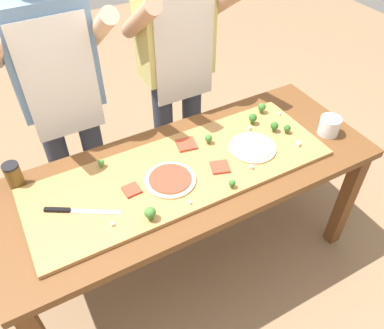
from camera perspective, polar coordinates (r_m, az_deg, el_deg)
ground_plane at (r=2.46m, az=-0.35°, el=-13.50°), size 8.00×8.00×0.00m
prep_table at (r=1.94m, az=-0.43°, el=-2.69°), size 1.84×0.73×0.76m
cutting_board at (r=1.84m, az=-1.62°, el=-0.99°), size 1.44×0.50×0.02m
chefs_knife at (r=1.73m, az=-17.09°, el=-6.42°), size 0.29×0.18×0.02m
pizza_whole_tomato_red at (r=1.78m, az=-3.19°, el=-2.18°), size 0.24×0.24×0.02m
pizza_whole_white_garlic at (r=1.97m, az=8.78°, el=2.47°), size 0.24×0.24×0.02m
pizza_slice_far_left at (r=1.85m, az=4.08°, el=-0.37°), size 0.10×0.10×0.01m
pizza_slice_far_right at (r=1.96m, az=-0.82°, el=2.95°), size 0.11×0.11×0.01m
pizza_slice_near_right at (r=1.76m, az=-8.77°, el=-3.66°), size 0.08×0.08×0.01m
broccoli_floret_center_right at (r=1.96m, az=2.41°, el=3.79°), size 0.04×0.04×0.05m
broccoli_floret_back_mid at (r=1.88m, az=-13.06°, el=0.27°), size 0.03×0.03×0.04m
broccoli_floret_back_right at (r=2.09m, az=13.66°, el=5.10°), size 0.04×0.04×0.05m
broccoli_floret_back_left at (r=2.11m, az=8.82°, el=6.68°), size 0.04×0.04×0.06m
broccoli_floret_front_right at (r=1.75m, az=5.83°, el=-2.71°), size 0.03×0.03×0.04m
broccoli_floret_front_mid at (r=1.62m, az=-6.12°, el=-6.99°), size 0.05×0.05×0.06m
broccoli_floret_front_left at (r=2.20m, az=10.10°, el=8.19°), size 0.04×0.04×0.06m
broccoli_floret_center_left at (r=2.08m, az=11.88°, el=5.48°), size 0.04×0.04×0.06m
cheese_crumble_a at (r=1.86m, az=8.56°, el=-0.38°), size 0.03×0.03×0.02m
cheese_crumble_b at (r=2.08m, az=8.29°, el=5.23°), size 0.02×0.02×0.02m
cheese_crumble_c at (r=1.64m, az=-11.48°, el=-8.49°), size 0.01×0.01×0.01m
cheese_crumble_d at (r=1.69m, az=-0.32°, el=-5.58°), size 0.02×0.02×0.01m
cheese_crumble_e at (r=2.03m, az=15.15°, el=2.90°), size 0.03×0.03×0.02m
cheese_crumble_f at (r=2.22m, az=12.54°, el=7.21°), size 0.02×0.02×0.01m
flour_cup at (r=2.17m, az=19.30°, el=5.19°), size 0.11×0.11×0.10m
sauce_jar at (r=1.92m, az=-24.47°, el=-1.45°), size 0.07×0.07×0.13m
cook_left at (r=2.09m, az=-18.69°, el=10.37°), size 0.54×0.39×1.67m
cook_right at (r=2.26m, az=-2.25°, el=15.20°), size 0.54×0.39×1.67m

